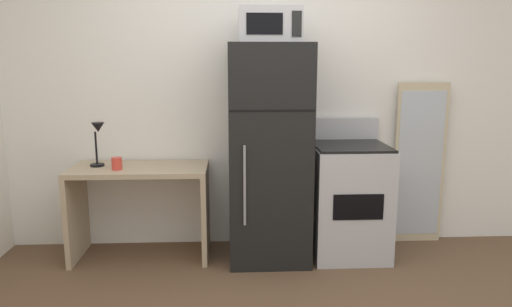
{
  "coord_description": "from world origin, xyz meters",
  "views": [
    {
      "loc": [
        -0.25,
        -2.37,
        1.58
      ],
      "look_at": [
        -0.07,
        1.1,
        0.9
      ],
      "focal_mm": 33.44,
      "sensor_mm": 36.0,
      "label": 1
    }
  ],
  "objects_px": {
    "desk_lamp": "(98,137)",
    "leaning_mirror": "(419,164)",
    "coffee_mug": "(117,164)",
    "refrigerator": "(269,154)",
    "oven_range": "(348,199)",
    "microwave": "(270,25)",
    "desk": "(140,195)"
  },
  "relations": [
    {
      "from": "desk_lamp",
      "to": "microwave",
      "type": "relative_size",
      "value": 0.77
    },
    {
      "from": "coffee_mug",
      "to": "refrigerator",
      "type": "distance_m",
      "value": 1.18
    },
    {
      "from": "desk_lamp",
      "to": "coffee_mug",
      "type": "height_order",
      "value": "desk_lamp"
    },
    {
      "from": "desk_lamp",
      "to": "leaning_mirror",
      "type": "bearing_deg",
      "value": 4.24
    },
    {
      "from": "refrigerator",
      "to": "oven_range",
      "type": "bearing_deg",
      "value": 1.5
    },
    {
      "from": "desk",
      "to": "desk_lamp",
      "type": "height_order",
      "value": "desk_lamp"
    },
    {
      "from": "desk",
      "to": "oven_range",
      "type": "height_order",
      "value": "oven_range"
    },
    {
      "from": "coffee_mug",
      "to": "leaning_mirror",
      "type": "distance_m",
      "value": 2.53
    },
    {
      "from": "desk",
      "to": "microwave",
      "type": "height_order",
      "value": "microwave"
    },
    {
      "from": "desk",
      "to": "oven_range",
      "type": "bearing_deg",
      "value": -1.13
    },
    {
      "from": "coffee_mug",
      "to": "refrigerator",
      "type": "xyz_separation_m",
      "value": [
        1.18,
        0.04,
        0.06
      ]
    },
    {
      "from": "coffee_mug",
      "to": "oven_range",
      "type": "xyz_separation_m",
      "value": [
        1.84,
        0.06,
        -0.33
      ]
    },
    {
      "from": "refrigerator",
      "to": "desk_lamp",
      "type": "bearing_deg",
      "value": 176.86
    },
    {
      "from": "refrigerator",
      "to": "microwave",
      "type": "height_order",
      "value": "microwave"
    },
    {
      "from": "coffee_mug",
      "to": "microwave",
      "type": "distance_m",
      "value": 1.57
    },
    {
      "from": "oven_range",
      "to": "refrigerator",
      "type": "bearing_deg",
      "value": -178.5
    },
    {
      "from": "desk_lamp",
      "to": "leaning_mirror",
      "type": "relative_size",
      "value": 0.25
    },
    {
      "from": "refrigerator",
      "to": "coffee_mug",
      "type": "bearing_deg",
      "value": -177.86
    },
    {
      "from": "desk_lamp",
      "to": "refrigerator",
      "type": "xyz_separation_m",
      "value": [
        1.35,
        -0.07,
        -0.14
      ]
    },
    {
      "from": "leaning_mirror",
      "to": "desk",
      "type": "bearing_deg",
      "value": -174.63
    },
    {
      "from": "refrigerator",
      "to": "oven_range",
      "type": "xyz_separation_m",
      "value": [
        0.66,
        0.02,
        -0.39
      ]
    },
    {
      "from": "coffee_mug",
      "to": "oven_range",
      "type": "bearing_deg",
      "value": 1.91
    },
    {
      "from": "leaning_mirror",
      "to": "coffee_mug",
      "type": "bearing_deg",
      "value": -172.81
    },
    {
      "from": "refrigerator",
      "to": "microwave",
      "type": "distance_m",
      "value": 0.98
    },
    {
      "from": "oven_range",
      "to": "desk",
      "type": "bearing_deg",
      "value": 178.87
    },
    {
      "from": "coffee_mug",
      "to": "refrigerator",
      "type": "height_order",
      "value": "refrigerator"
    },
    {
      "from": "desk",
      "to": "desk_lamp",
      "type": "relative_size",
      "value": 3.05
    },
    {
      "from": "coffee_mug",
      "to": "leaning_mirror",
      "type": "bearing_deg",
      "value": 7.19
    },
    {
      "from": "desk_lamp",
      "to": "refrigerator",
      "type": "height_order",
      "value": "refrigerator"
    },
    {
      "from": "desk",
      "to": "refrigerator",
      "type": "relative_size",
      "value": 0.63
    },
    {
      "from": "oven_range",
      "to": "leaning_mirror",
      "type": "relative_size",
      "value": 0.79
    },
    {
      "from": "leaning_mirror",
      "to": "oven_range",
      "type": "bearing_deg",
      "value": -159.23
    }
  ]
}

